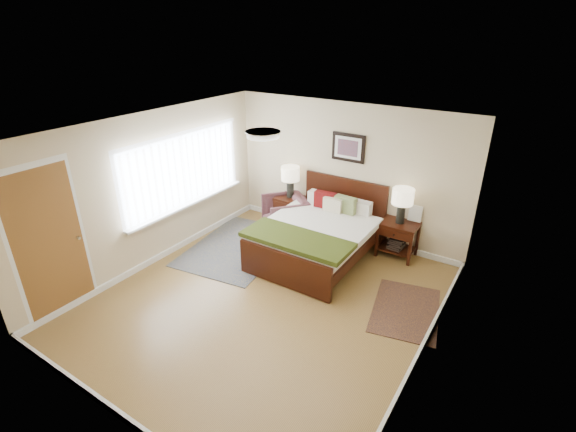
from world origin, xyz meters
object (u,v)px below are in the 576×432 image
object	(u,v)px
bed	(318,230)
rug_persian	(239,247)
nightstand_left	(290,203)
lamp_left	(290,176)
armchair	(285,215)
lamp_right	(403,199)
nightstand_right	(398,236)

from	to	relation	value
bed	rug_persian	xyz separation A→B (m)	(-1.38, -0.46, -0.52)
nightstand_left	lamp_left	xyz separation A→B (m)	(0.00, 0.02, 0.56)
lamp_left	rug_persian	world-z (taller)	lamp_left
bed	armchair	bearing A→B (deg)	152.22
armchair	lamp_left	bearing A→B (deg)	140.99
bed	armchair	distance (m)	1.17
lamp_right	rug_persian	world-z (taller)	lamp_right
bed	armchair	world-z (taller)	bed
lamp_right	rug_persian	size ratio (longest dim) A/B	0.28
bed	lamp_right	bearing A→B (deg)	35.81
nightstand_right	lamp_left	world-z (taller)	lamp_left
lamp_left	lamp_right	xyz separation A→B (m)	(2.20, 0.00, 0.02)
nightstand_right	lamp_left	xyz separation A→B (m)	(-2.20, 0.01, 0.67)
lamp_left	rug_persian	size ratio (longest dim) A/B	0.28
armchair	rug_persian	world-z (taller)	armchair
rug_persian	lamp_left	bearing A→B (deg)	68.66
nightstand_right	lamp_right	xyz separation A→B (m)	(0.00, 0.01, 0.68)
nightstand_right	armchair	world-z (taller)	armchair
nightstand_left	rug_persian	size ratio (longest dim) A/B	0.28
bed	nightstand_right	size ratio (longest dim) A/B	3.32
nightstand_left	rug_persian	xyz separation A→B (m)	(-0.30, -1.25, -0.49)
lamp_right	armchair	size ratio (longest dim) A/B	0.78
bed	nightstand_right	xyz separation A→B (m)	(1.12, 0.80, -0.15)
nightstand_right	armchair	xyz separation A→B (m)	(-2.15, -0.26, -0.02)
nightstand_left	nightstand_right	xyz separation A→B (m)	(2.20, 0.01, -0.11)
lamp_right	nightstand_right	bearing A→B (deg)	-90.00
nightstand_left	armchair	size ratio (longest dim) A/B	0.79
lamp_left	rug_persian	bearing A→B (deg)	-103.38
nightstand_right	lamp_right	world-z (taller)	lamp_right
nightstand_left	nightstand_right	world-z (taller)	nightstand_right
nightstand_left	armchair	world-z (taller)	armchair
lamp_left	lamp_right	bearing A→B (deg)	0.00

